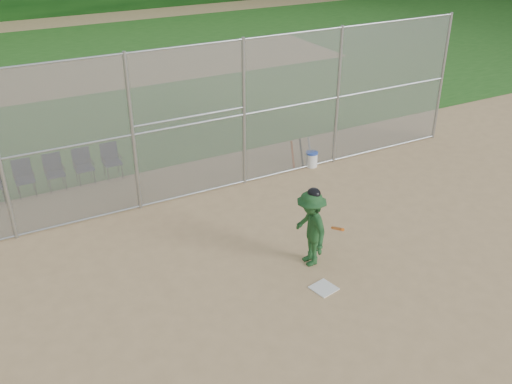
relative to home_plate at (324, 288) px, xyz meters
name	(u,v)px	position (x,y,z in m)	size (l,w,h in m)	color
ground	(315,290)	(-0.19, 0.03, -0.01)	(100.00, 100.00, 0.00)	tan
grass_strip	(91,73)	(-0.19, 18.03, 0.00)	(100.00, 100.00, 0.00)	#255D1B
dirt_patch_far	(91,73)	(-0.19, 18.03, 0.00)	(24.00, 24.00, 0.00)	tan
backstop_fence	(209,118)	(-0.19, 5.03, 2.06)	(16.09, 0.09, 4.00)	gray
home_plate	(324,288)	(0.00, 0.00, 0.00)	(0.46, 0.46, 0.02)	white
batter_at_plate	(311,228)	(0.25, 0.93, 0.86)	(0.96, 1.37, 1.81)	#1E4B23
water_cooler	(312,159)	(3.04, 5.06, 0.22)	(0.36, 0.36, 0.45)	white
spare_bats	(301,153)	(2.77, 5.20, 0.41)	(0.66, 0.31, 0.84)	#D84C14
chair_2	(25,179)	(-4.61, 7.13, 0.47)	(0.54, 0.52, 0.96)	black
chair_3	(55,173)	(-3.83, 7.13, 0.47)	(0.54, 0.52, 0.96)	black
chair_4	(84,167)	(-3.06, 7.13, 0.47)	(0.54, 0.52, 0.96)	black
chair_5	(112,161)	(-2.28, 7.13, 0.47)	(0.54, 0.52, 0.96)	black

